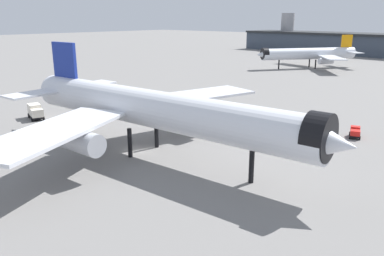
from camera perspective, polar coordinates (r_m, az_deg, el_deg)
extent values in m
plane|color=slate|center=(63.22, -8.28, -3.35)|extent=(900.00, 900.00, 0.00)
cylinder|color=silver|center=(58.71, -5.51, 2.79)|extent=(53.02, 8.82, 5.71)
cone|color=silver|center=(45.50, 19.57, -2.04)|extent=(6.60, 5.96, 5.60)
cone|color=silver|center=(78.84, -19.73, 5.33)|extent=(7.73, 5.86, 5.43)
cylinder|color=black|center=(45.72, 18.27, -1.27)|extent=(2.91, 5.91, 5.77)
cube|color=silver|center=(72.41, 0.13, 4.82)|extent=(14.16, 25.11, 0.46)
cylinder|color=#B7BAC1|center=(69.85, -0.48, 2.82)|extent=(7.56, 3.57, 3.14)
cube|color=silver|center=(52.88, -19.75, -0.40)|extent=(16.52, 25.19, 0.46)
cylinder|color=#B7BAC1|center=(53.91, -16.31, -1.88)|extent=(7.56, 3.57, 3.14)
cube|color=navy|center=(74.68, -18.27, 8.47)|extent=(6.36, 0.94, 9.14)
cube|color=silver|center=(79.66, -14.79, 6.26)|extent=(5.30, 9.76, 0.34)
cube|color=silver|center=(72.94, -22.47, 4.71)|extent=(5.30, 9.76, 0.34)
cylinder|color=black|center=(50.69, 8.80, -5.60)|extent=(0.69, 0.69, 4.57)
cylinder|color=black|center=(63.90, -5.29, -0.88)|extent=(0.69, 0.69, 4.57)
cylinder|color=black|center=(59.88, -9.19, -2.20)|extent=(0.69, 0.69, 4.57)
cylinder|color=silver|center=(172.46, 16.91, 10.50)|extent=(28.01, 37.21, 4.72)
cone|color=silver|center=(162.81, 10.40, 10.63)|extent=(6.77, 6.91, 4.63)
cone|color=silver|center=(184.03, 22.66, 10.28)|extent=(7.20, 7.60, 4.49)
cylinder|color=black|center=(163.16, 10.71, 10.75)|extent=(5.13, 4.48, 4.77)
cube|color=silver|center=(164.25, 19.98, 9.78)|extent=(16.79, 19.18, 0.38)
cylinder|color=#B7BAC1|center=(165.74, 19.20, 9.36)|extent=(5.51, 6.32, 2.60)
cube|color=silver|center=(184.35, 15.90, 10.71)|extent=(20.09, 11.98, 0.38)
cylinder|color=#B7BAC1|center=(182.02, 15.94, 10.16)|extent=(5.51, 6.32, 2.60)
cube|color=orange|center=(181.80, 21.91, 11.50)|extent=(3.28, 4.41, 7.56)
cube|color=silver|center=(178.51, 22.95, 10.26)|extent=(8.38, 7.45, 0.28)
cube|color=silver|center=(186.56, 21.13, 10.64)|extent=(8.38, 7.45, 0.28)
cylinder|color=black|center=(166.47, 12.74, 9.15)|extent=(0.57, 0.57, 3.78)
cylinder|color=black|center=(171.85, 17.82, 8.98)|extent=(0.57, 0.57, 3.78)
cylinder|color=black|center=(176.06, 16.98, 9.20)|extent=(0.57, 0.57, 3.78)
cylinder|color=#939399|center=(269.30, 13.91, 13.69)|extent=(8.51, 8.51, 23.56)
cube|color=black|center=(88.61, -22.11, 1.68)|extent=(5.93, 3.79, 0.35)
cube|color=silver|center=(86.80, -21.97, 2.08)|extent=(2.77, 2.84, 1.60)
cube|color=#1E2D38|center=(85.78, -21.87, 2.16)|extent=(0.64, 1.87, 0.80)
cube|color=silver|center=(89.28, -22.31, 2.61)|extent=(3.82, 3.16, 2.20)
cylinder|color=black|center=(87.00, -21.12, 1.42)|extent=(0.94, 0.53, 0.90)
cylinder|color=black|center=(86.62, -22.60, 1.20)|extent=(0.94, 0.53, 0.90)
cylinder|color=black|center=(90.68, -21.61, 1.93)|extent=(0.94, 0.53, 0.90)
cylinder|color=black|center=(90.33, -23.04, 1.72)|extent=(0.94, 0.53, 0.90)
cube|color=black|center=(75.13, 22.97, -0.95)|extent=(2.57, 3.55, 0.30)
cube|color=red|center=(75.86, 23.02, -0.21)|extent=(1.93, 1.74, 1.20)
cube|color=#1E2D38|center=(76.36, 23.04, 0.08)|extent=(1.29, 0.52, 0.60)
cube|color=red|center=(74.42, 23.02, -0.63)|extent=(2.15, 2.34, 0.90)
cylinder|color=black|center=(76.23, 22.35, -0.76)|extent=(0.50, 0.75, 0.70)
cylinder|color=black|center=(76.29, 23.55, -0.89)|extent=(0.50, 0.75, 0.70)
cylinder|color=black|center=(74.07, 22.34, -1.23)|extent=(0.50, 0.75, 0.70)
cylinder|color=black|center=(74.13, 23.57, -1.36)|extent=(0.50, 0.75, 0.70)
cube|color=black|center=(94.84, -7.28, 3.44)|extent=(2.78, 2.73, 0.20)
cube|color=beige|center=(94.67, -7.29, 3.92)|extent=(2.78, 2.73, 1.40)
sphere|color=black|center=(95.81, -7.72, 3.50)|extent=(0.44, 0.44, 0.44)
sphere|color=black|center=(95.78, -6.82, 3.52)|extent=(0.44, 0.44, 0.44)
sphere|color=black|center=(93.94, -7.74, 3.24)|extent=(0.44, 0.44, 0.44)
sphere|color=black|center=(93.91, -6.82, 3.27)|extent=(0.44, 0.44, 0.44)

